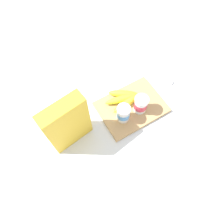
# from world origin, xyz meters

# --- Properties ---
(ground_plane) EXTENTS (2.40, 2.40, 0.00)m
(ground_plane) POSITION_xyz_m (0.00, 0.00, 0.00)
(ground_plane) COLOR silver
(cutting_board) EXTENTS (0.32, 0.24, 0.02)m
(cutting_board) POSITION_xyz_m (0.00, 0.00, 0.01)
(cutting_board) COLOR tan
(cutting_board) RESTS_ON ground_plane
(cereal_box) EXTENTS (0.20, 0.09, 0.29)m
(cereal_box) POSITION_xyz_m (0.33, -0.01, 0.15)
(cereal_box) COLOR yellow
(cereal_box) RESTS_ON ground_plane
(yogurt_cup_front) EXTENTS (0.07, 0.07, 0.10)m
(yogurt_cup_front) POSITION_xyz_m (-0.03, 0.03, 0.07)
(yogurt_cup_front) COLOR white
(yogurt_cup_front) RESTS_ON cutting_board
(yogurt_cup_back) EXTENTS (0.07, 0.07, 0.10)m
(yogurt_cup_back) POSITION_xyz_m (0.07, 0.03, 0.07)
(yogurt_cup_back) COLOR white
(yogurt_cup_back) RESTS_ON cutting_board
(banana_bunch) EXTENTS (0.19, 0.14, 0.04)m
(banana_bunch) POSITION_xyz_m (0.01, -0.05, 0.04)
(banana_bunch) COLOR yellow
(banana_bunch) RESTS_ON cutting_board
(spoon) EXTENTS (0.10, 0.11, 0.01)m
(spoon) POSITION_xyz_m (-0.26, 0.00, 0.01)
(spoon) COLOR silver
(spoon) RESTS_ON ground_plane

